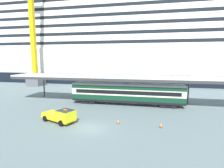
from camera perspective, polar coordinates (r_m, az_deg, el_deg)
The scene contains 9 objects.
ground_plane at distance 23.17m, azimuth -6.81°, elevation -14.16°, with size 400.00×400.00×0.00m, color slate.
cruise_ship at distance 72.10m, azimuth -6.10°, elevation 12.11°, with size 132.35×24.32×40.78m.
platform_canopy at distance 33.77m, azimuth 4.94°, elevation 2.15°, with size 46.95×5.86×5.49m.
train_carriage at distance 33.80m, azimuth 4.80°, elevation -2.89°, with size 21.19×2.81×4.11m.
service_truck at distance 25.73m, azimuth -16.30°, elevation -9.79°, with size 5.58×3.80×2.02m.
traffic_cone_near at distance 24.47m, azimuth 2.03°, elevation -12.09°, with size 0.36×0.36×0.63m.
traffic_cone_mid at distance 24.04m, azimuth 15.66°, elevation -12.80°, with size 0.36×0.36×0.62m.
dockside_crane at distance 62.95m, azimuth -24.13°, elevation 15.86°, with size 10.79×4.40×58.77m.
quay_bollard at distance 28.35m, azimuth -20.63°, elevation -9.31°, with size 0.48×0.48×0.96m.
Camera 1 is at (6.88, -20.30, 8.80)m, focal length 28.10 mm.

